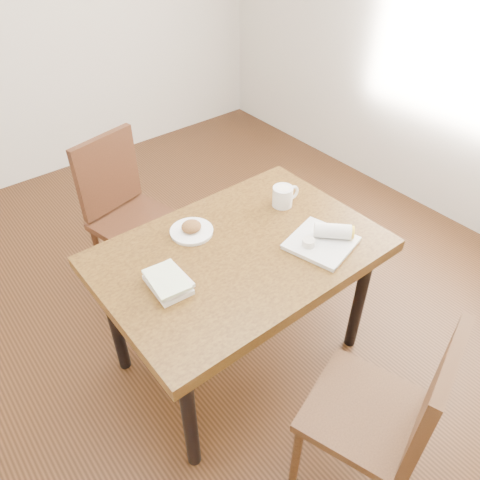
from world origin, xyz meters
TOP-DOWN VIEW (x-y plane):
  - ground at (0.00, 0.00)m, footprint 4.00×5.00m
  - room_walls at (0.00, 0.00)m, footprint 4.02×5.02m
  - table at (0.00, 0.00)m, footprint 1.25×0.85m
  - chair_near at (0.00, -0.87)m, footprint 0.53×0.53m
  - chair_far at (-0.13, 0.88)m, footprint 0.51×0.51m
  - plate_scone at (-0.10, 0.23)m, footprint 0.20×0.20m
  - coffee_mug at (0.38, 0.13)m, footprint 0.15×0.10m
  - plate_burrito at (0.32, -0.21)m, footprint 0.33×0.33m
  - book_stack at (-0.37, -0.00)m, footprint 0.16×0.21m

SIDE VIEW (x-z plane):
  - ground at x=0.00m, z-range -0.01..0.00m
  - chair_near at x=0.00m, z-range 0.07..1.03m
  - chair_far at x=-0.13m, z-range 0.07..1.03m
  - table at x=0.00m, z-range 0.29..1.04m
  - plate_scone at x=-0.10m, z-range 0.74..0.80m
  - book_stack at x=-0.37m, z-range 0.75..0.80m
  - plate_burrito at x=0.32m, z-range 0.73..0.82m
  - coffee_mug at x=0.38m, z-range 0.75..0.85m
  - room_walls at x=0.00m, z-range 0.23..3.03m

